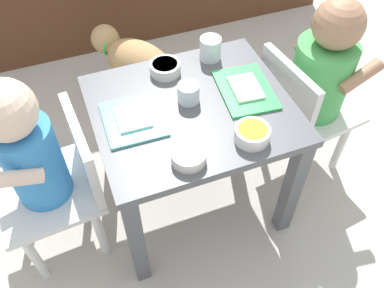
% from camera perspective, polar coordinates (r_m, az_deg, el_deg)
% --- Properties ---
extents(ground_plane, '(7.00, 7.00, 0.00)m').
position_cam_1_polar(ground_plane, '(1.52, 0.00, -7.40)').
color(ground_plane, '#B2ADA3').
extents(dining_table, '(0.56, 0.49, 0.46)m').
position_cam_1_polar(dining_table, '(1.23, 0.00, 2.20)').
color(dining_table, '#515459').
rests_on(dining_table, ground).
extents(seated_child_left, '(0.30, 0.30, 0.69)m').
position_cam_1_polar(seated_child_left, '(1.16, -20.85, -1.68)').
color(seated_child_left, silver).
rests_on(seated_child_left, ground).
extents(seated_child_right, '(0.31, 0.31, 0.68)m').
position_cam_1_polar(seated_child_right, '(1.38, 17.18, 9.16)').
color(seated_child_right, silver).
rests_on(seated_child_right, ground).
extents(dog, '(0.33, 0.40, 0.34)m').
position_cam_1_polar(dog, '(1.70, -7.72, 11.03)').
color(dog, tan).
rests_on(dog, ground).
extents(food_tray_left, '(0.16, 0.18, 0.02)m').
position_cam_1_polar(food_tray_left, '(1.13, -8.16, 3.47)').
color(food_tray_left, '#4CC6BC').
rests_on(food_tray_left, dining_table).
extents(food_tray_right, '(0.17, 0.22, 0.02)m').
position_cam_1_polar(food_tray_right, '(1.22, 7.42, 7.53)').
color(food_tray_right, green).
rests_on(food_tray_right, dining_table).
extents(water_cup_left, '(0.06, 0.06, 0.06)m').
position_cam_1_polar(water_cup_left, '(1.16, -0.56, 6.93)').
color(water_cup_left, white).
rests_on(water_cup_left, dining_table).
extents(water_cup_right, '(0.07, 0.07, 0.07)m').
position_cam_1_polar(water_cup_right, '(1.31, 2.55, 12.93)').
color(water_cup_right, white).
rests_on(water_cup_right, dining_table).
extents(cereal_bowl_left_side, '(0.09, 0.09, 0.03)m').
position_cam_1_polar(cereal_bowl_left_side, '(1.02, -0.47, -1.68)').
color(cereal_bowl_left_side, silver).
rests_on(cereal_bowl_left_side, dining_table).
extents(veggie_bowl_far, '(0.09, 0.09, 0.04)m').
position_cam_1_polar(veggie_bowl_far, '(1.07, 8.33, 1.40)').
color(veggie_bowl_far, white).
rests_on(veggie_bowl_far, dining_table).
extents(cereal_bowl_right_side, '(0.09, 0.09, 0.03)m').
position_cam_1_polar(cereal_bowl_right_side, '(1.26, -3.75, 10.51)').
color(cereal_bowl_right_side, silver).
rests_on(cereal_bowl_right_side, dining_table).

